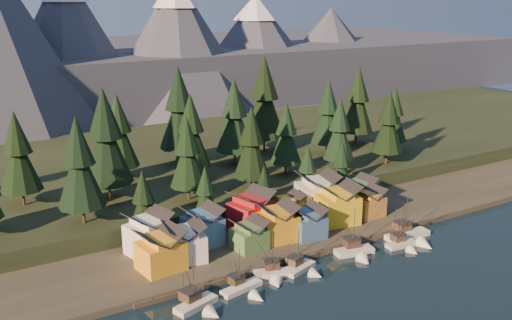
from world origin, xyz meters
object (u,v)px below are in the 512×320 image
boat_6 (412,231)px  house_back_1 (203,225)px  boat_1 (245,284)px  boat_4 (357,246)px  boat_0 (199,298)px  boat_2 (274,268)px  boat_3 (303,263)px  boat_5 (404,240)px  house_front_0 (160,249)px  house_back_0 (149,232)px  house_front_1 (184,241)px

boat_6 → house_back_1: (-46.36, 21.05, 3.99)m
boat_1 → boat_4: boat_4 is taller
boat_0 → boat_2: 19.28m
boat_1 → boat_3: boat_3 is taller
boat_1 → boat_5: bearing=-12.2°
boat_3 → boat_5: boat_3 is taller
boat_5 → house_front_0: size_ratio=1.01×
boat_1 → boat_5: size_ratio=1.04×
boat_0 → house_back_0: size_ratio=1.10×
house_front_1 → house_back_0: (-5.39, 7.28, 0.56)m
boat_5 → boat_4: bearing=173.5°
boat_0 → house_front_1: boat_0 is taller
boat_4 → house_front_0: 44.58m
boat_4 → boat_5: size_ratio=1.23×
boat_0 → boat_2: size_ratio=1.09×
boat_4 → house_front_1: size_ratio=1.30×
boat_6 → house_back_0: 63.27m
boat_4 → house_back_0: house_back_0 is taller
boat_0 → boat_4: size_ratio=0.96×
boat_0 → boat_6: (58.56, 2.38, -0.07)m
boat_1 → house_back_1: bearing=75.6°
boat_2 → house_front_0: 24.35m
boat_4 → boat_3: bearing=-167.8°
boat_0 → boat_3: bearing=-11.4°
boat_2 → boat_6: 39.58m
boat_3 → boat_4: 15.19m
boat_3 → house_back_1: 25.59m
house_front_0 → house_back_0: bearing=78.4°
house_front_0 → boat_1: bearing=-59.8°
boat_6 → house_front_0: bearing=170.4°
house_front_0 → boat_3: bearing=-35.0°
boat_3 → boat_4: (15.18, 0.23, 0.36)m
house_front_1 → house_front_0: bearing=-159.7°
boat_3 → boat_5: bearing=-22.8°
boat_1 → boat_4: (30.44, 1.30, 0.68)m
boat_6 → house_front_1: boat_6 is taller
boat_2 → boat_3: size_ratio=1.01×
boat_2 → house_front_0: house_front_0 is taller
boat_2 → boat_4: size_ratio=0.88×
boat_0 → boat_4: bearing=-12.9°
boat_0 → boat_4: boat_4 is taller
house_back_0 → boat_1: bearing=-78.7°
boat_2 → boat_6: (39.57, -0.92, 0.12)m
boat_1 → house_front_1: size_ratio=1.10×
boat_2 → boat_6: bearing=19.3°
boat_2 → boat_5: bearing=14.9°
boat_2 → boat_5: size_ratio=1.08×
boat_1 → house_back_1: house_back_1 is taller
boat_1 → boat_3: 15.30m
boat_3 → house_front_0: (-26.94, 14.37, 4.06)m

